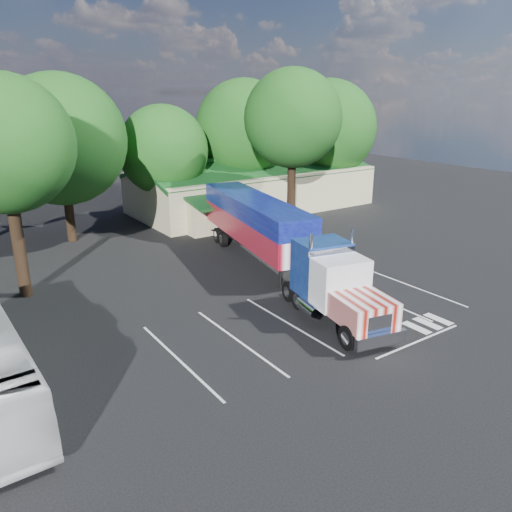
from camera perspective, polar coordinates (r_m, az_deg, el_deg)
ground at (r=30.77m, az=-3.04°, el=-3.78°), size 120.00×120.00×0.00m
event_hall at (r=51.80m, az=-0.50°, el=7.86°), size 24.20×14.12×5.55m
tree_row_c at (r=41.90m, az=-21.42°, el=12.24°), size 10.00×10.00×13.05m
tree_row_d at (r=46.18m, az=-10.56°, el=11.78°), size 8.00×8.00×10.60m
tree_row_e at (r=50.82m, az=-1.36°, el=14.33°), size 9.60×9.60×12.90m
tree_row_f at (r=56.05m, az=8.19°, el=14.22°), size 10.40×10.40×13.00m
tree_near_left at (r=30.80m, az=-26.93°, el=11.28°), size 7.60×7.60×12.65m
tree_near_right at (r=42.18m, az=4.23°, el=15.37°), size 8.00×8.00×13.50m
semi_truck at (r=32.92m, az=1.83°, el=2.58°), size 7.28×22.39×4.67m
woman at (r=26.87m, az=6.65°, el=-5.33°), size 0.66×0.72×1.65m
bicycle at (r=34.36m, az=3.88°, el=-0.63°), size 1.24×1.77×0.88m
silver_sedan at (r=47.00m, az=-1.62°, el=4.88°), size 4.36×2.19×1.37m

